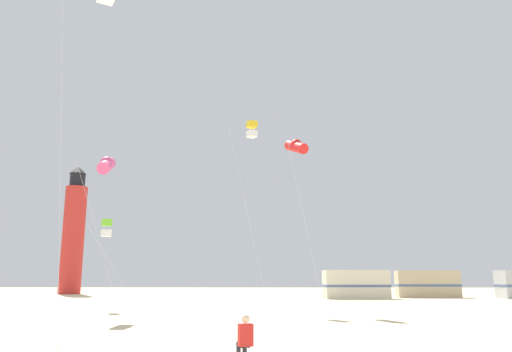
% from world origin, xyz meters
% --- Properties ---
extents(kite_flyer_standing, '(0.45, 0.56, 1.16)m').
position_xyz_m(kite_flyer_standing, '(0.65, 4.20, 0.61)').
color(kite_flyer_standing, red).
rests_on(kite_flyer_standing, ground).
extents(kite_box_gold, '(2.71, 2.00, 12.82)m').
position_xyz_m(kite_box_gold, '(0.13, 24.65, 12.22)').
color(kite_box_gold, silver).
rests_on(kite_box_gold, ground).
extents(kite_box_lime, '(2.93, 2.93, 5.88)m').
position_xyz_m(kite_box_lime, '(-9.55, 24.13, 5.30)').
color(kite_box_lime, silver).
rests_on(kite_box_lime, ground).
extents(kite_tube_scarlet, '(2.29, 2.79, 11.34)m').
position_xyz_m(kite_tube_scarlet, '(3.15, 23.36, 10.63)').
color(kite_tube_scarlet, silver).
rests_on(kite_tube_scarlet, ground).
extents(kite_tube_rainbow, '(2.76, 2.92, 9.04)m').
position_xyz_m(kite_tube_rainbow, '(-7.97, 18.72, 8.34)').
color(kite_tube_rainbow, silver).
rests_on(kite_tube_rainbow, ground).
extents(lighthouse_distant, '(2.80, 2.80, 16.80)m').
position_xyz_m(lighthouse_distant, '(-24.40, 55.66, 7.84)').
color(lighthouse_distant, red).
rests_on(lighthouse_distant, ground).
extents(rv_van_cream, '(6.62, 2.88, 2.80)m').
position_xyz_m(rv_van_cream, '(10.00, 42.04, 1.39)').
color(rv_van_cream, beige).
rests_on(rv_van_cream, ground).
extents(rv_van_tan, '(6.56, 2.69, 2.80)m').
position_xyz_m(rv_van_tan, '(18.15, 45.45, 1.39)').
color(rv_van_tan, '#C6B28C').
rests_on(rv_van_tan, ground).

